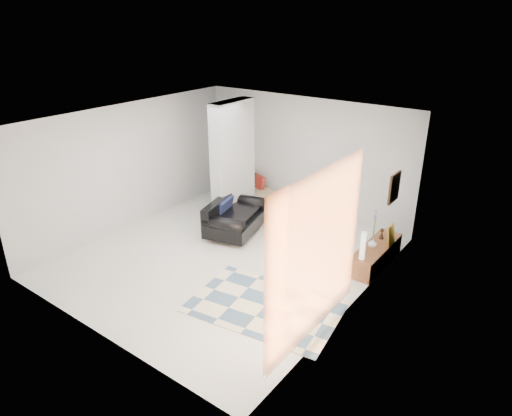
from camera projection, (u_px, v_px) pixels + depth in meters
The scene contains 17 objects.
floor at pixel (227, 257), 9.24m from camera, with size 6.00×6.00×0.00m, color white.
ceiling at pixel (222, 120), 8.13m from camera, with size 6.00×6.00×0.00m, color white.
wall_back at pixel (305, 156), 10.90m from camera, with size 6.00×6.00×0.00m, color silver.
wall_front at pixel (89, 255), 6.47m from camera, with size 6.00×6.00×0.00m, color silver.
wall_left at pixel (130, 166), 10.19m from camera, with size 6.00×6.00×0.00m, color silver.
wall_right at pixel (358, 231), 7.19m from camera, with size 6.00×6.00×0.00m, color silver.
partition_column at pixel (233, 162), 10.47m from camera, with size 0.35×1.20×2.80m, color #B7BCBF.
hallway_door at pixel (236, 156), 12.17m from camera, with size 0.85×0.06×2.04m, color silver.
curtain at pixel (318, 255), 6.36m from camera, with size 2.55×2.55×0.00m, color #D57138.
wall_art at pixel (394, 188), 8.24m from camera, with size 0.04×0.45×0.55m, color #361F0E.
media_console at pixel (376, 254), 8.93m from camera, with size 0.45×1.60×0.80m.
loveseat at pixel (234, 217), 10.21m from camera, with size 1.32×1.81×0.76m.
daybed at pixel (249, 186), 11.79m from camera, with size 1.88×1.29×0.77m.
area_rug at pixel (265, 306), 7.70m from camera, with size 2.47×1.65×0.01m, color beige.
cylinder_lamp at pixel (363, 246), 8.27m from camera, with size 0.10×0.10×0.54m, color beige.
bronze_figurine at pixel (382, 234), 9.09m from camera, with size 0.11×0.11×0.22m, color black, non-canonical shape.
vase at pixel (372, 243), 8.76m from camera, with size 0.17×0.17×0.18m, color silver.
Camera 1 is at (5.29, -6.15, 4.58)m, focal length 32.00 mm.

